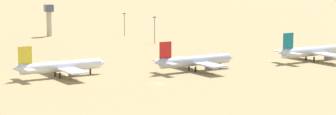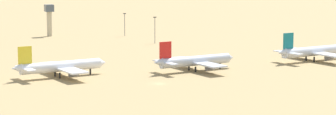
{
  "view_description": "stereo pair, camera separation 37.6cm",
  "coord_description": "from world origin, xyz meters",
  "px_view_note": "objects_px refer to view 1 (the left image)",
  "views": [
    {
      "loc": [
        -95.38,
        -220.31,
        43.47
      ],
      "look_at": [
        14.49,
        23.56,
        6.0
      ],
      "focal_mm": 70.08,
      "sensor_mm": 36.0,
      "label": 1
    },
    {
      "loc": [
        -95.04,
        -220.46,
        43.47
      ],
      "look_at": [
        14.49,
        23.56,
        6.0
      ],
      "focal_mm": 70.08,
      "sensor_mm": 36.0,
      "label": 2
    }
  ],
  "objects_px": {
    "parked_jet_yellow_2": "(60,66)",
    "light_pole_mid": "(124,23)",
    "parked_jet_teal_4": "(312,51)",
    "light_pole_west": "(155,28)",
    "parked_jet_red_3": "(195,61)",
    "control_tower": "(49,17)"
  },
  "relations": [
    {
      "from": "parked_jet_red_3",
      "to": "light_pole_mid",
      "type": "distance_m",
      "value": 142.99
    },
    {
      "from": "control_tower",
      "to": "light_pole_mid",
      "type": "bearing_deg",
      "value": -23.16
    },
    {
      "from": "parked_jet_yellow_2",
      "to": "control_tower",
      "type": "height_order",
      "value": "control_tower"
    },
    {
      "from": "parked_jet_yellow_2",
      "to": "light_pole_mid",
      "type": "bearing_deg",
      "value": 52.78
    },
    {
      "from": "parked_jet_red_3",
      "to": "parked_jet_yellow_2",
      "type": "bearing_deg",
      "value": 164.67
    },
    {
      "from": "parked_jet_yellow_2",
      "to": "light_pole_west",
      "type": "height_order",
      "value": "light_pole_west"
    },
    {
      "from": "parked_jet_red_3",
      "to": "light_pole_mid",
      "type": "relative_size",
      "value": 2.8
    },
    {
      "from": "parked_jet_yellow_2",
      "to": "parked_jet_red_3",
      "type": "height_order",
      "value": "parked_jet_red_3"
    },
    {
      "from": "parked_jet_teal_4",
      "to": "control_tower",
      "type": "bearing_deg",
      "value": 110.41
    },
    {
      "from": "parked_jet_red_3",
      "to": "light_pole_mid",
      "type": "height_order",
      "value": "light_pole_mid"
    },
    {
      "from": "parked_jet_red_3",
      "to": "light_pole_west",
      "type": "relative_size",
      "value": 2.64
    },
    {
      "from": "parked_jet_yellow_2",
      "to": "parked_jet_teal_4",
      "type": "distance_m",
      "value": 117.41
    },
    {
      "from": "parked_jet_yellow_2",
      "to": "light_pole_west",
      "type": "xyz_separation_m",
      "value": [
        78.48,
        89.22,
        4.45
      ]
    },
    {
      "from": "parked_jet_red_3",
      "to": "parked_jet_teal_4",
      "type": "bearing_deg",
      "value": -3.55
    },
    {
      "from": "parked_jet_yellow_2",
      "to": "parked_jet_teal_4",
      "type": "xyz_separation_m",
      "value": [
        117.33,
        -4.35,
        0.22
      ]
    },
    {
      "from": "parked_jet_red_3",
      "to": "control_tower",
      "type": "xyz_separation_m",
      "value": [
        -21.36,
        159.68,
        7.55
      ]
    },
    {
      "from": "parked_jet_red_3",
      "to": "control_tower",
      "type": "bearing_deg",
      "value": 90.64
    },
    {
      "from": "parked_jet_yellow_2",
      "to": "parked_jet_teal_4",
      "type": "height_order",
      "value": "parked_jet_teal_4"
    },
    {
      "from": "control_tower",
      "to": "light_pole_west",
      "type": "xyz_separation_m",
      "value": [
        44.8,
        -62.37,
        -3.11
      ]
    },
    {
      "from": "parked_jet_yellow_2",
      "to": "light_pole_mid",
      "type": "xyz_separation_m",
      "value": [
        76.7,
        133.2,
        4.01
      ]
    },
    {
      "from": "light_pole_west",
      "to": "parked_jet_yellow_2",
      "type": "bearing_deg",
      "value": -131.33
    },
    {
      "from": "light_pole_west",
      "to": "light_pole_mid",
      "type": "xyz_separation_m",
      "value": [
        -1.78,
        43.98,
        -0.44
      ]
    }
  ]
}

